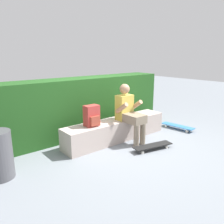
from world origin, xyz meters
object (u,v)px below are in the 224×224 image
(skateboard_near_person, at_px, (153,146))
(backpack_on_bench, at_px, (92,116))
(bench_main, at_px, (116,130))
(skateboard_beside_bench, at_px, (178,126))
(person_skater, at_px, (129,111))

(skateboard_near_person, relative_size, backpack_on_bench, 2.06)
(bench_main, height_order, skateboard_beside_bench, bench_main)
(bench_main, height_order, skateboard_near_person, bench_main)
(person_skater, distance_m, skateboard_beside_bench, 1.57)
(bench_main, xyz_separation_m, skateboard_beside_bench, (1.61, -0.42, -0.14))
(bench_main, height_order, backpack_on_bench, backpack_on_bench)
(bench_main, distance_m, person_skater, 0.50)
(skateboard_beside_bench, height_order, backpack_on_bench, backpack_on_bench)
(bench_main, xyz_separation_m, person_skater, (0.15, -0.21, 0.42))
(person_skater, bearing_deg, backpack_on_bench, 165.31)
(bench_main, relative_size, skateboard_beside_bench, 2.98)
(backpack_on_bench, bearing_deg, skateboard_near_person, -45.52)
(person_skater, distance_m, skateboard_near_person, 0.85)
(person_skater, relative_size, skateboard_near_person, 1.44)
(skateboard_near_person, bearing_deg, bench_main, 102.87)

